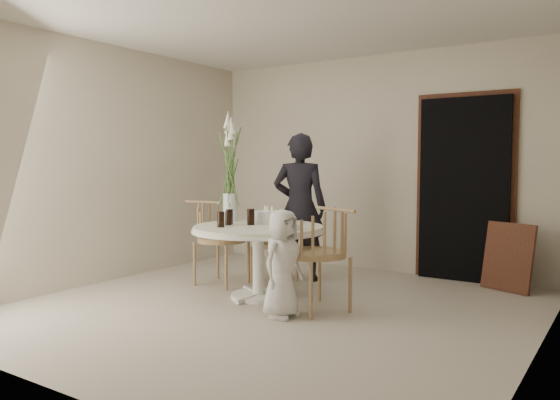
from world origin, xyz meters
The scene contains 18 objects.
ground centered at (0.00, 0.00, 0.00)m, with size 4.50×4.50×0.00m, color beige.
room_shell centered at (0.00, 0.00, 1.62)m, with size 4.50×4.50×4.50m.
doorway centered at (1.15, 2.19, 1.05)m, with size 1.00×0.10×2.10m, color black.
door_trim centered at (1.15, 2.23, 1.11)m, with size 1.12×0.03×2.22m, color brown.
table centered at (-0.35, 0.25, 0.62)m, with size 1.33×1.33×0.73m.
picture_frame centered at (1.69, 1.95, 0.36)m, with size 0.55×0.04×0.73m, color brown.
chair_far centered at (-0.60, 1.01, 0.53)m, with size 0.47×0.51×0.82m.
chair_right centered at (0.49, 0.10, 0.63)m, with size 0.70×0.68×0.98m.
chair_left centered at (-1.18, 0.51, 0.61)m, with size 0.58×0.54×0.94m.
girl centered at (-0.44, 1.20, 0.85)m, with size 0.62×0.41×1.69m, color black.
boy centered at (0.23, -0.19, 0.48)m, with size 0.47×0.30×0.95m, color silver.
birthday_cake centered at (-0.42, 0.50, 0.79)m, with size 0.26×0.26×0.17m.
cola_tumbler_a centered at (-0.64, 0.13, 0.80)m, with size 0.07×0.07×0.14m, color black.
cola_tumbler_b centered at (-0.59, -0.05, 0.81)m, with size 0.07×0.07×0.15m, color black.
cola_tumbler_c centered at (-0.68, 0.20, 0.81)m, with size 0.07×0.07×0.15m, color black.
cola_tumbler_d centered at (-0.46, 0.27, 0.81)m, with size 0.08×0.08×0.16m, color black.
plate_stack centered at (0.10, 0.14, 0.75)m, with size 0.19×0.19×0.05m, color white.
flower_vase centered at (-0.86, 0.45, 1.29)m, with size 0.16×0.16×1.19m.
Camera 1 is at (2.82, -4.16, 1.37)m, focal length 35.00 mm.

